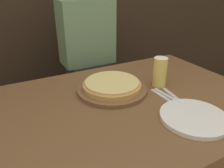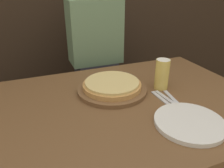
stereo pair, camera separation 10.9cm
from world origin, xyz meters
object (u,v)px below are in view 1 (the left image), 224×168
object	(u,v)px
dinner_plate	(194,117)
fork	(164,98)
diner_person	(88,72)
beer_glass	(160,71)
pizza_on_board	(112,87)
dinner_knife	(168,97)
spoon	(172,95)

from	to	relation	value
dinner_plate	fork	world-z (taller)	dinner_plate
diner_person	fork	bearing A→B (deg)	-80.80
beer_glass	diner_person	xyz separation A→B (m)	(-0.17, 0.57, -0.18)
pizza_on_board	diner_person	size ratio (longest dim) A/B	0.26
dinner_knife	spoon	xyz separation A→B (m)	(0.02, 0.00, 0.00)
fork	spoon	xyz separation A→B (m)	(0.05, 0.00, 0.00)
diner_person	beer_glass	bearing A→B (deg)	-73.00
beer_glass	fork	world-z (taller)	beer_glass
dinner_knife	diner_person	xyz separation A→B (m)	(-0.14, 0.69, -0.10)
dinner_plate	dinner_knife	distance (m)	0.19
spoon	diner_person	distance (m)	0.72
fork	dinner_knife	xyz separation A→B (m)	(0.02, 0.00, 0.00)
pizza_on_board	diner_person	xyz separation A→B (m)	(0.07, 0.51, -0.12)
beer_glass	fork	distance (m)	0.16
beer_glass	dinner_knife	distance (m)	0.15
pizza_on_board	spoon	xyz separation A→B (m)	(0.24, -0.18, -0.02)
dinner_knife	diner_person	bearing A→B (deg)	101.20
beer_glass	dinner_knife	size ratio (longest dim) A/B	0.80
spoon	pizza_on_board	bearing A→B (deg)	142.60
pizza_on_board	fork	world-z (taller)	pizza_on_board
pizza_on_board	spoon	size ratio (longest dim) A/B	2.13
fork	diner_person	size ratio (longest dim) A/B	0.15
dinner_plate	spoon	bearing A→B (deg)	72.67
beer_glass	spoon	distance (m)	0.15
pizza_on_board	fork	bearing A→B (deg)	-44.09
fork	pizza_on_board	bearing A→B (deg)	135.91
pizza_on_board	dinner_knife	distance (m)	0.28
dinner_plate	diner_person	size ratio (longest dim) A/B	0.21
pizza_on_board	dinner_knife	bearing A→B (deg)	-40.52
pizza_on_board	dinner_plate	size ratio (longest dim) A/B	1.28
fork	diner_person	bearing A→B (deg)	99.20
fork	spoon	distance (m)	0.05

